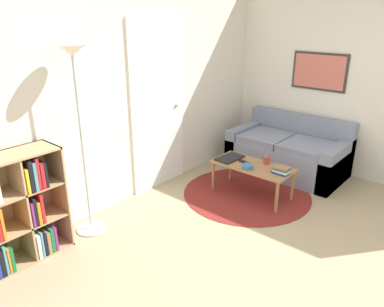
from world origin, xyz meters
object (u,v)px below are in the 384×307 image
floor_lamp (76,89)px  couch (289,152)px  coffee_table (252,168)px  cup (266,160)px  bowl (247,166)px  laptop (230,158)px

floor_lamp → couch: (2.74, -0.81, -1.19)m
coffee_table → cup: bearing=-36.1°
floor_lamp → cup: (1.89, -0.93, -1.02)m
coffee_table → cup: size_ratio=10.46×
couch → bowl: bearing=-179.0°
bowl → cup: cup is taller
bowl → floor_lamp: bearing=152.8°
bowl → laptop: bearing=71.3°
floor_lamp → couch: floor_lamp is taller
floor_lamp → cup: 2.34m
coffee_table → cup: 0.20m
couch → cup: couch is taller
couch → floor_lamp: bearing=163.5°
floor_lamp → bowl: 2.10m
bowl → cup: bearing=-20.2°
floor_lamp → cup: floor_lamp is taller
laptop → couch: bearing=-17.2°
floor_lamp → laptop: bearing=-16.1°
couch → bowl: 1.13m
laptop → floor_lamp: bearing=163.9°
cup → bowl: bearing=159.8°
coffee_table → laptop: size_ratio=2.64×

